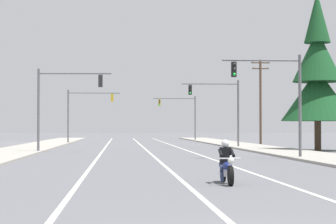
{
  "coord_description": "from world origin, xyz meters",
  "views": [
    {
      "loc": [
        -2.1,
        -9.64,
        1.87
      ],
      "look_at": [
        0.57,
        25.1,
        2.73
      ],
      "focal_mm": 66.56,
      "sensor_mm": 36.0,
      "label": 1
    }
  ],
  "objects_px": {
    "traffic_signal_near_right": "(278,90)",
    "traffic_signal_mid_left": "(84,107)",
    "motorcycle_with_rider": "(226,166)",
    "conifer_tree_right_verge_far": "(317,77)",
    "traffic_signal_near_left": "(60,97)",
    "traffic_signal_far_right": "(183,111)",
    "traffic_signal_mid_right": "(222,103)",
    "utility_pole_right_far": "(260,98)"
  },
  "relations": [
    {
      "from": "traffic_signal_mid_right",
      "to": "utility_pole_right_far",
      "type": "bearing_deg",
      "value": 62.08
    },
    {
      "from": "traffic_signal_near_left",
      "to": "traffic_signal_mid_left",
      "type": "xyz_separation_m",
      "value": [
        0.22,
        26.02,
        0.03
      ]
    },
    {
      "from": "utility_pole_right_far",
      "to": "traffic_signal_near_left",
      "type": "bearing_deg",
      "value": -132.39
    },
    {
      "from": "traffic_signal_far_right",
      "to": "conifer_tree_right_verge_far",
      "type": "distance_m",
      "value": 37.49
    },
    {
      "from": "motorcycle_with_rider",
      "to": "traffic_signal_near_right",
      "type": "distance_m",
      "value": 17.19
    },
    {
      "from": "motorcycle_with_rider",
      "to": "utility_pole_right_far",
      "type": "xyz_separation_m",
      "value": [
        12.08,
        47.79,
        4.5
      ]
    },
    {
      "from": "motorcycle_with_rider",
      "to": "traffic_signal_mid_left",
      "type": "bearing_deg",
      "value": 98.5
    },
    {
      "from": "traffic_signal_mid_right",
      "to": "traffic_signal_mid_left",
      "type": "relative_size",
      "value": 1.0
    },
    {
      "from": "traffic_signal_near_left",
      "to": "traffic_signal_mid_left",
      "type": "relative_size",
      "value": 1.0
    },
    {
      "from": "motorcycle_with_rider",
      "to": "traffic_signal_far_right",
      "type": "bearing_deg",
      "value": 85.53
    },
    {
      "from": "traffic_signal_near_left",
      "to": "traffic_signal_near_right",
      "type": "bearing_deg",
      "value": -36.1
    },
    {
      "from": "traffic_signal_near_right",
      "to": "traffic_signal_far_right",
      "type": "relative_size",
      "value": 1.0
    },
    {
      "from": "traffic_signal_mid_left",
      "to": "utility_pole_right_far",
      "type": "xyz_separation_m",
      "value": [
        19.82,
        -4.06,
        0.92
      ]
    },
    {
      "from": "traffic_signal_mid_left",
      "to": "traffic_signal_mid_right",
      "type": "bearing_deg",
      "value": -49.92
    },
    {
      "from": "conifer_tree_right_verge_far",
      "to": "traffic_signal_near_left",
      "type": "bearing_deg",
      "value": -173.38
    },
    {
      "from": "utility_pole_right_far",
      "to": "traffic_signal_mid_left",
      "type": "bearing_deg",
      "value": 168.43
    },
    {
      "from": "motorcycle_with_rider",
      "to": "conifer_tree_right_verge_far",
      "type": "bearing_deg",
      "value": 66.53
    },
    {
      "from": "traffic_signal_mid_right",
      "to": "traffic_signal_far_right",
      "type": "distance_m",
      "value": 29.12
    },
    {
      "from": "traffic_signal_near_right",
      "to": "traffic_signal_mid_left",
      "type": "xyz_separation_m",
      "value": [
        -13.55,
        36.05,
        0.08
      ]
    },
    {
      "from": "motorcycle_with_rider",
      "to": "traffic_signal_mid_right",
      "type": "xyz_separation_m",
      "value": [
        5.74,
        35.82,
        3.54
      ]
    },
    {
      "from": "motorcycle_with_rider",
      "to": "utility_pole_right_far",
      "type": "height_order",
      "value": "utility_pole_right_far"
    },
    {
      "from": "traffic_signal_mid_right",
      "to": "conifer_tree_right_verge_far",
      "type": "relative_size",
      "value": 0.48
    },
    {
      "from": "traffic_signal_near_right",
      "to": "conifer_tree_right_verge_far",
      "type": "xyz_separation_m",
      "value": [
        6.44,
        12.38,
        1.79
      ]
    },
    {
      "from": "traffic_signal_near_right",
      "to": "traffic_signal_mid_right",
      "type": "bearing_deg",
      "value": 90.18
    },
    {
      "from": "motorcycle_with_rider",
      "to": "traffic_signal_far_right",
      "type": "distance_m",
      "value": 65.23
    },
    {
      "from": "traffic_signal_near_right",
      "to": "traffic_signal_far_right",
      "type": "distance_m",
      "value": 49.15
    },
    {
      "from": "traffic_signal_near_left",
      "to": "traffic_signal_mid_left",
      "type": "height_order",
      "value": "same"
    },
    {
      "from": "traffic_signal_near_left",
      "to": "traffic_signal_mid_right",
      "type": "bearing_deg",
      "value": 36.11
    },
    {
      "from": "traffic_signal_mid_right",
      "to": "traffic_signal_mid_left",
      "type": "height_order",
      "value": "same"
    },
    {
      "from": "traffic_signal_mid_right",
      "to": "traffic_signal_far_right",
      "type": "relative_size",
      "value": 1.0
    },
    {
      "from": "traffic_signal_near_left",
      "to": "traffic_signal_mid_left",
      "type": "bearing_deg",
      "value": 89.52
    },
    {
      "from": "motorcycle_with_rider",
      "to": "conifer_tree_right_verge_far",
      "type": "relative_size",
      "value": 0.17
    },
    {
      "from": "motorcycle_with_rider",
      "to": "conifer_tree_right_verge_far",
      "type": "distance_m",
      "value": 31.17
    },
    {
      "from": "utility_pole_right_far",
      "to": "traffic_signal_near_right",
      "type": "bearing_deg",
      "value": -101.1
    },
    {
      "from": "motorcycle_with_rider",
      "to": "utility_pole_right_far",
      "type": "distance_m",
      "value": 49.49
    },
    {
      "from": "traffic_signal_far_right",
      "to": "utility_pole_right_far",
      "type": "bearing_deg",
      "value": -67.79
    },
    {
      "from": "traffic_signal_near_left",
      "to": "traffic_signal_mid_right",
      "type": "relative_size",
      "value": 1.0
    },
    {
      "from": "traffic_signal_mid_right",
      "to": "conifer_tree_right_verge_far",
      "type": "distance_m",
      "value": 10.19
    },
    {
      "from": "traffic_signal_mid_left",
      "to": "utility_pole_right_far",
      "type": "distance_m",
      "value": 20.26
    },
    {
      "from": "traffic_signal_near_left",
      "to": "traffic_signal_far_right",
      "type": "distance_m",
      "value": 41.22
    },
    {
      "from": "traffic_signal_mid_right",
      "to": "traffic_signal_near_right",
      "type": "bearing_deg",
      "value": -89.82
    },
    {
      "from": "traffic_signal_near_right",
      "to": "motorcycle_with_rider",
      "type": "bearing_deg",
      "value": -110.16
    }
  ]
}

